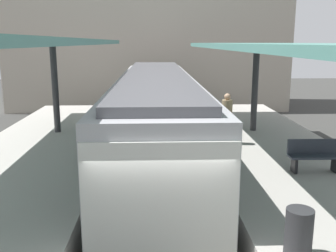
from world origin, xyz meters
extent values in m
cube|color=#ADADB2|center=(0.00, 7.10, 1.65)|extent=(2.70, 15.68, 2.90)
cube|color=silver|center=(0.00, -0.77, 1.50)|extent=(2.65, 0.08, 2.60)
cube|color=black|center=(-1.37, 7.10, 2.00)|extent=(0.04, 14.43, 0.76)
cube|color=black|center=(1.37, 7.10, 2.00)|extent=(0.04, 14.43, 0.76)
cube|color=#515156|center=(0.00, 7.10, 3.20)|extent=(2.16, 14.90, 0.20)
cylinder|color=#333335|center=(-3.80, 7.70, 2.65)|extent=(0.24, 0.24, 3.31)
cylinder|color=#333335|center=(3.80, 7.70, 2.59)|extent=(0.24, 0.24, 3.19)
cube|color=slate|center=(3.80, 1.40, 4.27)|extent=(4.18, 21.00, 0.16)
cube|color=black|center=(3.61, 2.73, 1.20)|extent=(0.08, 0.32, 0.40)
cube|color=black|center=(4.71, 2.73, 1.20)|extent=(0.08, 0.32, 0.40)
cube|color=#2D333D|center=(4.16, 2.73, 1.43)|extent=(1.40, 0.40, 0.06)
cube|color=#2D333D|center=(4.16, 2.91, 1.66)|extent=(1.40, 0.06, 0.40)
cylinder|color=#2D2D30|center=(2.21, -1.25, 1.40)|extent=(0.44, 0.44, 0.80)
cylinder|color=#386B3D|center=(2.36, 5.74, 1.45)|extent=(0.28, 0.28, 0.90)
cylinder|color=#998460|center=(2.36, 5.74, 2.20)|extent=(0.36, 0.36, 0.60)
sphere|color=tan|center=(2.36, 5.74, 2.61)|extent=(0.22, 0.22, 0.22)
cube|color=#A89E8E|center=(-0.42, 20.00, 5.50)|extent=(18.00, 6.00, 11.00)
camera|label=1|loc=(-0.10, -6.75, 4.38)|focal=40.72mm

